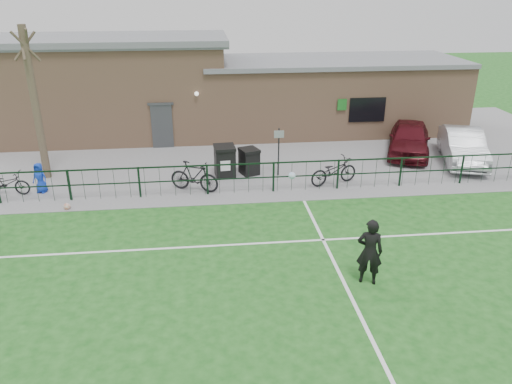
{
  "coord_description": "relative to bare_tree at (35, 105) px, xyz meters",
  "views": [
    {
      "loc": [
        -1.6,
        -9.41,
        7.48
      ],
      "look_at": [
        0.0,
        5.0,
        1.3
      ],
      "focal_mm": 35.0,
      "sensor_mm": 36.0,
      "label": 1
    }
  ],
  "objects": [
    {
      "name": "ground",
      "position": [
        8.0,
        -10.5,
        -3.0
      ],
      "size": [
        90.0,
        90.0,
        0.0
      ],
      "primitive_type": "plane",
      "color": "#174E17",
      "rests_on": "ground"
    },
    {
      "name": "paving_strip",
      "position": [
        8.0,
        3.0,
        -2.99
      ],
      "size": [
        34.0,
        13.0,
        0.02
      ],
      "primitive_type": "cube",
      "color": "slate",
      "rests_on": "ground"
    },
    {
      "name": "pitch_line_touch",
      "position": [
        8.0,
        -2.7,
        -3.0
      ],
      "size": [
        28.0,
        0.1,
        0.01
      ],
      "primitive_type": "cube",
      "color": "white",
      "rests_on": "ground"
    },
    {
      "name": "pitch_line_mid",
      "position": [
        8.0,
        -6.5,
        -3.0
      ],
      "size": [
        28.0,
        0.1,
        0.01
      ],
      "primitive_type": "cube",
      "color": "white",
      "rests_on": "ground"
    },
    {
      "name": "pitch_line_perp",
      "position": [
        10.0,
        -10.5,
        -3.0
      ],
      "size": [
        0.1,
        16.0,
        0.01
      ],
      "primitive_type": "cube",
      "color": "white",
      "rests_on": "ground"
    },
    {
      "name": "perimeter_fence",
      "position": [
        8.0,
        -2.5,
        -2.4
      ],
      "size": [
        28.0,
        0.1,
        1.2
      ],
      "primitive_type": "cube",
      "color": "black",
      "rests_on": "ground"
    },
    {
      "name": "bare_tree",
      "position": [
        0.0,
        0.0,
        0.0
      ],
      "size": [
        0.3,
        0.3,
        6.0
      ],
      "primitive_type": "cylinder",
      "color": "#48392B",
      "rests_on": "ground"
    },
    {
      "name": "wheelie_bin_left",
      "position": [
        7.25,
        -0.66,
        -2.38
      ],
      "size": [
        0.86,
        0.96,
        1.2
      ],
      "primitive_type": "cube",
      "rotation": [
        0.0,
        0.0,
        0.08
      ],
      "color": "black",
      "rests_on": "paving_strip"
    },
    {
      "name": "wheelie_bin_right",
      "position": [
        8.27,
        -0.52,
        -2.48
      ],
      "size": [
        0.87,
        0.93,
        1.0
      ],
      "primitive_type": "cube",
      "rotation": [
        0.0,
        0.0,
        0.34
      ],
      "color": "black",
      "rests_on": "paving_strip"
    },
    {
      "name": "sign_post",
      "position": [
        9.45,
        -0.81,
        -1.98
      ],
      "size": [
        0.07,
        0.07,
        2.0
      ],
      "primitive_type": "cylinder",
      "rotation": [
        0.0,
        0.0,
        0.28
      ],
      "color": "black",
      "rests_on": "paving_strip"
    },
    {
      "name": "car_maroon",
      "position": [
        15.85,
        1.22,
        -2.23
      ],
      "size": [
        3.35,
        4.75,
        1.5
      ],
      "primitive_type": "imported",
      "rotation": [
        0.0,
        0.0,
        -0.4
      ],
      "color": "#470C13",
      "rests_on": "paving_strip"
    },
    {
      "name": "car_silver",
      "position": [
        17.75,
        -0.12,
        -2.25
      ],
      "size": [
        2.77,
        4.68,
        1.46
      ],
      "primitive_type": "imported",
      "rotation": [
        0.0,
        0.0,
        -0.3
      ],
      "color": "#B9BCC2",
      "rests_on": "paving_strip"
    },
    {
      "name": "bicycle_c",
      "position": [
        -0.97,
        -1.7,
        -2.53
      ],
      "size": [
        1.77,
        0.8,
        0.9
      ],
      "primitive_type": "imported",
      "rotation": [
        0.0,
        0.0,
        1.45
      ],
      "color": "black",
      "rests_on": "paving_strip"
    },
    {
      "name": "bicycle_d",
      "position": [
        6.01,
        -2.11,
        -2.39
      ],
      "size": [
        2.01,
        1.3,
        1.18
      ],
      "primitive_type": "imported",
      "rotation": [
        0.0,
        0.0,
        1.15
      ],
      "color": "black",
      "rests_on": "paving_strip"
    },
    {
      "name": "bicycle_e",
      "position": [
        11.46,
        -2.02,
        -2.44
      ],
      "size": [
        2.17,
        1.33,
        1.08
      ],
      "primitive_type": "imported",
      "rotation": [
        0.0,
        0.0,
        1.9
      ],
      "color": "black",
      "rests_on": "paving_strip"
    },
    {
      "name": "spectator_child",
      "position": [
        0.22,
        -1.61,
        -2.4
      ],
      "size": [
        0.66,
        0.53,
        1.17
      ],
      "primitive_type": "imported",
      "rotation": [
        0.0,
        0.0,
        -0.32
      ],
      "color": "#1335B2",
      "rests_on": "paving_strip"
    },
    {
      "name": "goalkeeper_kick",
      "position": [
        10.59,
        -8.87,
        -2.05
      ],
      "size": [
        2.04,
        3.52,
        2.05
      ],
      "color": "black",
      "rests_on": "ground"
    },
    {
      "name": "ball_ground",
      "position": [
        1.53,
        -3.3,
        -2.88
      ],
      "size": [
        0.24,
        0.24,
        0.24
      ],
      "primitive_type": "sphere",
      "color": "silver",
      "rests_on": "ground"
    },
    {
      "name": "clubhouse",
      "position": [
        7.12,
        6.0,
        -0.78
      ],
      "size": [
        24.25,
        5.4,
        4.96
      ],
      "color": "tan",
      "rests_on": "ground"
    }
  ]
}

